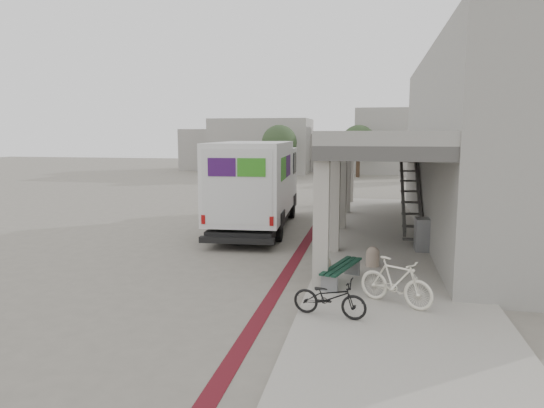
% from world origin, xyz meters
% --- Properties ---
extents(ground, '(120.00, 120.00, 0.00)m').
position_xyz_m(ground, '(0.00, 0.00, 0.00)').
color(ground, slate).
rests_on(ground, ground).
extents(bike_lane_stripe, '(0.35, 40.00, 0.01)m').
position_xyz_m(bike_lane_stripe, '(1.00, 2.00, 0.01)').
color(bike_lane_stripe, '#551119').
rests_on(bike_lane_stripe, ground).
extents(sidewalk, '(4.40, 28.00, 0.12)m').
position_xyz_m(sidewalk, '(4.00, 0.00, 0.06)').
color(sidewalk, '#9D978D').
rests_on(sidewalk, ground).
extents(transit_building, '(7.60, 17.00, 7.00)m').
position_xyz_m(transit_building, '(6.83, 4.50, 3.40)').
color(transit_building, gray).
rests_on(transit_building, ground).
extents(distant_backdrop, '(28.00, 10.00, 6.50)m').
position_xyz_m(distant_backdrop, '(-2.84, 35.89, 2.70)').
color(distant_backdrop, gray).
rests_on(distant_backdrop, ground).
extents(tree_left, '(3.20, 3.20, 4.80)m').
position_xyz_m(tree_left, '(-5.00, 28.00, 3.18)').
color(tree_left, '#38281C').
rests_on(tree_left, ground).
extents(tree_mid, '(3.20, 3.20, 4.80)m').
position_xyz_m(tree_mid, '(2.00, 30.00, 3.18)').
color(tree_mid, '#38281C').
rests_on(tree_mid, ground).
extents(tree_right, '(3.20, 3.20, 4.80)m').
position_xyz_m(tree_right, '(10.00, 29.00, 3.18)').
color(tree_right, '#38281C').
rests_on(tree_right, ground).
extents(fedex_truck, '(3.22, 8.70, 3.64)m').
position_xyz_m(fedex_truck, '(-1.40, 4.17, 1.94)').
color(fedex_truck, black).
rests_on(fedex_truck, ground).
extents(bench, '(1.00, 2.04, 0.47)m').
position_xyz_m(bench, '(2.60, -3.05, 0.46)').
color(bench, slate).
rests_on(bench, sidewalk).
extents(bollard_near, '(0.45, 0.45, 0.68)m').
position_xyz_m(bollard_near, '(2.10, -2.95, 0.46)').
color(bollard_near, tan).
rests_on(bollard_near, sidewalk).
extents(bollard_far, '(0.39, 0.39, 0.58)m').
position_xyz_m(bollard_far, '(3.39, -1.24, 0.41)').
color(bollard_far, gray).
rests_on(bollard_far, sidewalk).
extents(utility_cabinet, '(0.51, 0.67, 1.09)m').
position_xyz_m(utility_cabinet, '(5.00, 1.04, 0.66)').
color(utility_cabinet, gray).
rests_on(utility_cabinet, sidewalk).
extents(bicycle_black, '(1.66, 0.83, 0.83)m').
position_xyz_m(bicycle_black, '(2.50, -5.47, 0.54)').
color(bicycle_black, black).
rests_on(bicycle_black, sidewalk).
extents(bicycle_cream, '(1.81, 1.35, 1.08)m').
position_xyz_m(bicycle_cream, '(3.90, -4.46, 0.66)').
color(bicycle_cream, silver).
rests_on(bicycle_cream, sidewalk).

